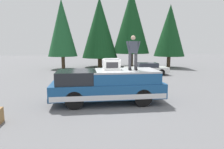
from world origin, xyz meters
TOP-DOWN VIEW (x-y plane):
  - ground_plane at (0.00, 0.00)m, footprint 90.00×90.00m
  - pickup_truck at (0.29, 0.47)m, footprint 2.01×5.54m
  - compressor_unit at (0.46, 0.26)m, footprint 0.65×0.84m
  - person_on_truck_bed at (0.15, -0.77)m, footprint 0.29×0.72m
  - parked_car_white at (9.02, -4.24)m, footprint 1.64×4.10m
  - conifer_far_left at (14.44, -8.80)m, footprint 3.73×3.73m
  - conifer_left at (16.11, -4.34)m, footprint 4.68×4.68m
  - conifer_center_left at (16.18, -0.31)m, footprint 4.47×4.47m
  - conifer_center_right at (14.73, 4.15)m, footprint 3.37×3.37m

SIDE VIEW (x-z plane):
  - ground_plane at x=0.00m, z-range 0.00..0.00m
  - parked_car_white at x=9.02m, z-range 0.00..1.16m
  - pickup_truck at x=0.29m, z-range 0.05..1.70m
  - compressor_unit at x=0.46m, z-range 1.65..2.21m
  - person_on_truck_bed at x=0.15m, z-range 1.71..3.40m
  - conifer_far_left at x=14.44m, z-range 0.71..8.42m
  - conifer_center_right at x=14.73m, z-range 0.75..8.79m
  - conifer_center_left at x=16.18m, z-range 0.60..9.29m
  - conifer_left at x=16.11m, z-range 0.86..10.64m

